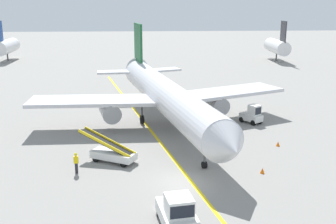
# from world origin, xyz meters

# --- Properties ---
(ground_plane) EXTENTS (300.00, 300.00, 0.00)m
(ground_plane) POSITION_xyz_m (0.00, 0.00, 0.00)
(ground_plane) COLOR gray
(taxi_line_yellow) EXTENTS (17.34, 78.23, 0.01)m
(taxi_line_yellow) POSITION_xyz_m (-0.63, 5.00, 0.00)
(taxi_line_yellow) COLOR yellow
(taxi_line_yellow) RESTS_ON ground
(airliner) EXTENTS (27.98, 35.07, 10.10)m
(airliner) POSITION_xyz_m (-0.75, 14.25, 3.42)
(airliner) COLOR silver
(airliner) RESTS_ON ground
(pushback_tug) EXTENTS (2.45, 3.86, 2.20)m
(pushback_tug) POSITION_xyz_m (-1.11, -6.37, 0.99)
(pushback_tug) COLOR silver
(pushback_tug) RESTS_ON ground
(baggage_tug_near_wing) EXTENTS (2.44, 2.71, 2.10)m
(baggage_tug_near_wing) POSITION_xyz_m (8.84, 14.69, 0.93)
(baggage_tug_near_wing) COLOR silver
(baggage_tug_near_wing) RESTS_ON ground
(belt_loader_forward_hold) EXTENTS (5.01, 3.45, 2.59)m
(belt_loader_forward_hold) POSITION_xyz_m (-5.70, 4.31, 0.78)
(belt_loader_forward_hold) COLOR silver
(belt_loader_forward_hold) RESTS_ON ground
(ground_crew_marshaller) EXTENTS (0.36, 0.24, 1.70)m
(ground_crew_marshaller) POSITION_xyz_m (-8.32, 2.06, 0.91)
(ground_crew_marshaller) COLOR #26262D
(ground_crew_marshaller) RESTS_ON ground
(safety_cone_nose_left) EXTENTS (0.36, 0.36, 0.44)m
(safety_cone_nose_left) POSITION_xyz_m (9.81, 17.85, 0.22)
(safety_cone_nose_left) COLOR orange
(safety_cone_nose_left) RESTS_ON ground
(safety_cone_nose_right) EXTENTS (0.36, 0.36, 0.44)m
(safety_cone_nose_right) POSITION_xyz_m (9.39, 7.24, 0.22)
(safety_cone_nose_right) COLOR orange
(safety_cone_nose_right) RESTS_ON ground
(safety_cone_wingtip_right) EXTENTS (0.36, 0.36, 0.44)m
(safety_cone_wingtip_right) POSITION_xyz_m (6.21, 1.18, 0.22)
(safety_cone_wingtip_right) COLOR orange
(safety_cone_wingtip_right) RESTS_ON ground
(safety_cone_tail_area) EXTENTS (0.36, 0.36, 0.44)m
(safety_cone_tail_area) POSITION_xyz_m (6.19, 18.33, 0.22)
(safety_cone_tail_area) COLOR orange
(safety_cone_tail_area) RESTS_ON ground
(distant_aircraft_far_left) EXTENTS (3.00, 10.10, 8.80)m
(distant_aircraft_far_left) POSITION_xyz_m (-32.80, 64.80, 3.22)
(distant_aircraft_far_left) COLOR silver
(distant_aircraft_far_left) RESTS_ON ground
(distant_aircraft_mid_left) EXTENTS (3.00, 10.10, 8.80)m
(distant_aircraft_mid_left) POSITION_xyz_m (26.34, 61.45, 3.22)
(distant_aircraft_mid_left) COLOR silver
(distant_aircraft_mid_left) RESTS_ON ground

